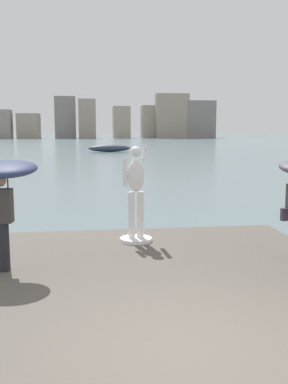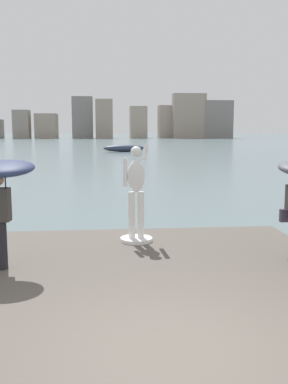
# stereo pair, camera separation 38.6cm
# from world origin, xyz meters

# --- Properties ---
(ground_plane) EXTENTS (400.00, 400.00, 0.00)m
(ground_plane) POSITION_xyz_m (0.00, 40.00, 0.00)
(ground_plane) COLOR slate
(pier) EXTENTS (6.96, 9.16, 0.40)m
(pier) POSITION_xyz_m (0.00, 1.58, 0.20)
(pier) COLOR #564F47
(pier) RESTS_ON ground
(statue_white_figure) EXTENTS (0.72, 0.92, 2.17)m
(statue_white_figure) POSITION_xyz_m (-0.16, 4.96, 1.39)
(statue_white_figure) COLOR white
(statue_white_figure) RESTS_ON pier
(onlooker_left) EXTENTS (1.14, 1.16, 2.01)m
(onlooker_left) POSITION_xyz_m (-2.65, 3.25, 1.97)
(onlooker_left) COLOR black
(onlooker_left) RESTS_ON pier
(boat_near) EXTENTS (5.39, 1.71, 0.88)m
(boat_near) POSITION_xyz_m (1.73, 50.43, 0.44)
(boat_near) COLOR #2D384C
(boat_near) RESTS_ON ground
(distant_skyline) EXTENTS (75.69, 9.15, 12.95)m
(distant_skyline) POSITION_xyz_m (6.14, 125.59, 5.04)
(distant_skyline) COLOR gray
(distant_skyline) RESTS_ON ground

